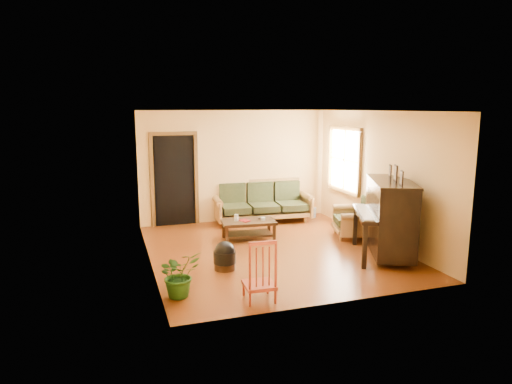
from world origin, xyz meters
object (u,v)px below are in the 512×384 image
object	(u,v)px
footstool	(225,259)
red_chair	(259,269)
armchair	(353,216)
potted_plant	(179,274)
sofa	(263,202)
piano	(390,219)
coffee_table	(249,230)
ceramic_crock	(312,212)

from	to	relation	value
footstool	red_chair	size ratio (longest dim) A/B	0.42
armchair	potted_plant	distance (m)	4.34
sofa	armchair	bearing A→B (deg)	-48.79
piano	coffee_table	bearing A→B (deg)	162.17
coffee_table	ceramic_crock	distance (m)	2.46
sofa	armchair	size ratio (longest dim) A/B	2.50
footstool	red_chair	world-z (taller)	red_chair
sofa	footstool	xyz separation A→B (m)	(-1.66, -2.84, -0.30)
armchair	footstool	size ratio (longest dim) A/B	2.39
piano	potted_plant	world-z (taller)	piano
sofa	ceramic_crock	bearing A→B (deg)	6.56
armchair	ceramic_crock	xyz separation A→B (m)	(-0.05, 1.85, -0.33)
coffee_table	footstool	size ratio (longest dim) A/B	2.87
armchair	ceramic_crock	world-z (taller)	armchair
sofa	piano	world-z (taller)	piano
coffee_table	red_chair	xyz separation A→B (m)	(-0.74, -2.90, 0.25)
armchair	potted_plant	size ratio (longest dim) A/B	1.35
armchair	footstool	xyz separation A→B (m)	(-3.01, -1.05, -0.27)
piano	red_chair	world-z (taller)	piano
red_chair	ceramic_crock	world-z (taller)	red_chair
red_chair	coffee_table	bearing A→B (deg)	78.55
coffee_table	piano	distance (m)	2.82
sofa	footstool	size ratio (longest dim) A/B	5.97
ceramic_crock	sofa	bearing A→B (deg)	-177.61
coffee_table	red_chair	size ratio (longest dim) A/B	1.20
piano	ceramic_crock	size ratio (longest dim) A/B	6.71
sofa	red_chair	world-z (taller)	sofa
potted_plant	coffee_table	bearing A→B (deg)	53.63
red_chair	potted_plant	distance (m)	1.15
piano	footstool	bearing A→B (deg)	-161.71
potted_plant	armchair	bearing A→B (deg)	26.22
footstool	piano	bearing A→B (deg)	-5.47
footstool	red_chair	bearing A→B (deg)	-83.39
piano	ceramic_crock	distance (m)	3.24
red_chair	ceramic_crock	xyz separation A→B (m)	(2.80, 4.24, -0.33)
ceramic_crock	potted_plant	size ratio (longest dim) A/B	0.36
sofa	potted_plant	world-z (taller)	sofa
sofa	piano	size ratio (longest dim) A/B	1.42
sofa	coffee_table	world-z (taller)	sofa
ceramic_crock	coffee_table	bearing A→B (deg)	-146.95
ceramic_crock	piano	bearing A→B (deg)	-89.75
red_chair	potted_plant	bearing A→B (deg)	158.36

